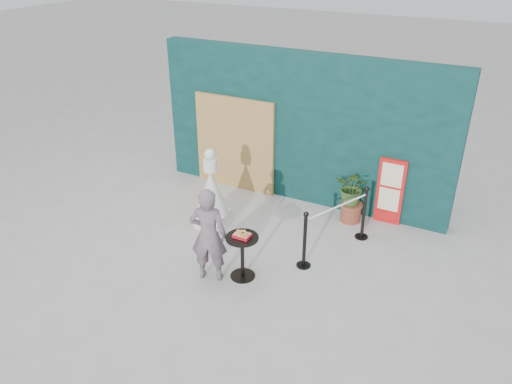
# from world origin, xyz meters

# --- Properties ---
(ground) EXTENTS (60.00, 60.00, 0.00)m
(ground) POSITION_xyz_m (0.00, 0.00, 0.00)
(ground) COLOR #ADAAA5
(ground) RESTS_ON ground
(back_wall) EXTENTS (6.00, 0.30, 3.00)m
(back_wall) POSITION_xyz_m (0.00, 3.15, 1.50)
(back_wall) COLOR black
(back_wall) RESTS_ON ground
(bamboo_fence) EXTENTS (1.80, 0.08, 2.00)m
(bamboo_fence) POSITION_xyz_m (-1.40, 2.94, 1.00)
(bamboo_fence) COLOR tan
(bamboo_fence) RESTS_ON ground
(woman) EXTENTS (0.67, 0.55, 1.58)m
(woman) POSITION_xyz_m (-0.17, -0.06, 0.79)
(woman) COLOR slate
(woman) RESTS_ON ground
(menu_board) EXTENTS (0.50, 0.07, 1.30)m
(menu_board) POSITION_xyz_m (1.90, 2.95, 0.65)
(menu_board) COLOR red
(menu_board) RESTS_ON ground
(statue) EXTENTS (0.61, 0.61, 1.56)m
(statue) POSITION_xyz_m (-0.98, 1.31, 0.64)
(statue) COLOR white
(statue) RESTS_ON ground
(cafe_table) EXTENTS (0.52, 0.52, 0.75)m
(cafe_table) POSITION_xyz_m (0.28, 0.19, 0.50)
(cafe_table) COLOR black
(cafe_table) RESTS_ON ground
(food_basket) EXTENTS (0.26, 0.19, 0.11)m
(food_basket) POSITION_xyz_m (0.28, 0.19, 0.79)
(food_basket) COLOR red
(food_basket) RESTS_ON cafe_table
(planter) EXTENTS (0.62, 0.54, 1.06)m
(planter) POSITION_xyz_m (1.27, 2.68, 0.61)
(planter) COLOR brown
(planter) RESTS_ON ground
(stanchion_barrier) EXTENTS (0.84, 1.54, 1.03)m
(stanchion_barrier) POSITION_xyz_m (1.34, 1.55, 0.49)
(stanchion_barrier) COLOR black
(stanchion_barrier) RESTS_ON ground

